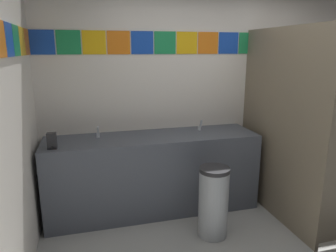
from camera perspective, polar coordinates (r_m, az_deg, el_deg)
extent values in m
cube|color=silver|center=(3.94, 6.84, 6.30)|extent=(3.98, 0.08, 2.64)
cube|color=#1947B7|center=(3.60, -22.10, 14.04)|extent=(0.25, 0.01, 0.25)
cube|color=#1E8C4C|center=(3.58, -17.77, 14.40)|extent=(0.25, 0.01, 0.25)
cube|color=yellow|center=(3.58, -13.40, 14.67)|extent=(0.25, 0.01, 0.25)
cube|color=orange|center=(3.60, -9.04, 14.86)|extent=(0.25, 0.01, 0.25)
cube|color=#1947B7|center=(3.64, -4.74, 14.97)|extent=(0.25, 0.01, 0.25)
cube|color=#1E8C4C|center=(3.69, -0.55, 15.00)|extent=(0.25, 0.01, 0.25)
cube|color=yellow|center=(3.77, 3.49, 14.96)|extent=(0.25, 0.01, 0.25)
cube|color=orange|center=(3.86, 7.36, 14.85)|extent=(0.25, 0.01, 0.25)
cube|color=#1947B7|center=(3.97, 11.03, 14.69)|extent=(0.25, 0.01, 0.25)
cube|color=#1E8C4C|center=(4.09, 14.48, 14.48)|extent=(0.25, 0.01, 0.25)
cube|color=yellow|center=(4.22, 17.72, 14.24)|extent=(0.25, 0.01, 0.25)
cube|color=orange|center=(4.37, 20.75, 13.98)|extent=(0.25, 0.01, 0.25)
cube|color=#1947B7|center=(4.53, 23.56, 13.70)|extent=(0.25, 0.01, 0.25)
cube|color=#1E8C4C|center=(4.69, 26.18, 13.41)|extent=(0.25, 0.01, 0.25)
cube|color=orange|center=(2.46, -28.35, 13.90)|extent=(0.01, 0.25, 0.25)
cube|color=#1947B7|center=(2.72, -27.10, 13.89)|extent=(0.01, 0.25, 0.25)
cube|color=#1E8C4C|center=(2.97, -26.07, 13.88)|extent=(0.01, 0.25, 0.25)
cube|color=yellow|center=(3.23, -25.20, 13.87)|extent=(0.01, 0.25, 0.25)
cube|color=orange|center=(3.49, -24.46, 13.86)|extent=(0.01, 0.25, 0.25)
cube|color=#4C515B|center=(3.63, -2.71, -8.66)|extent=(2.37, 0.61, 0.89)
cube|color=#4C515B|center=(3.77, -3.73, -1.28)|extent=(2.37, 0.03, 0.08)
cylinder|color=white|center=(3.40, -12.52, -3.55)|extent=(0.34, 0.34, 0.10)
cylinder|color=white|center=(3.64, 6.51, -2.16)|extent=(0.34, 0.34, 0.10)
cylinder|color=silver|center=(3.51, -12.69, -1.64)|extent=(0.04, 0.04, 0.05)
cylinder|color=silver|center=(3.45, -12.72, -0.74)|extent=(0.02, 0.06, 0.09)
cylinder|color=silver|center=(3.74, 5.76, -0.41)|extent=(0.04, 0.04, 0.05)
cylinder|color=silver|center=(3.68, 6.06, 0.46)|extent=(0.02, 0.06, 0.09)
cube|color=black|center=(3.23, -20.52, -2.57)|extent=(0.09, 0.07, 0.16)
cylinder|color=black|center=(3.20, -20.49, -3.82)|extent=(0.02, 0.02, 0.03)
cube|color=#726651|center=(3.56, 19.60, 0.00)|extent=(0.04, 1.49, 2.06)
cylinder|color=silver|center=(3.00, 27.83, -1.31)|extent=(0.02, 0.02, 0.10)
cylinder|color=white|center=(4.37, 24.04, -9.38)|extent=(0.38, 0.38, 0.40)
torus|color=white|center=(4.29, 24.33, -6.73)|extent=(0.39, 0.39, 0.05)
cube|color=white|center=(4.40, 22.82, -3.96)|extent=(0.34, 0.17, 0.34)
cylinder|color=#999EA3|center=(3.22, 8.30, -13.93)|extent=(0.29, 0.29, 0.69)
cylinder|color=#262628|center=(3.07, 8.54, -7.93)|extent=(0.30, 0.30, 0.04)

